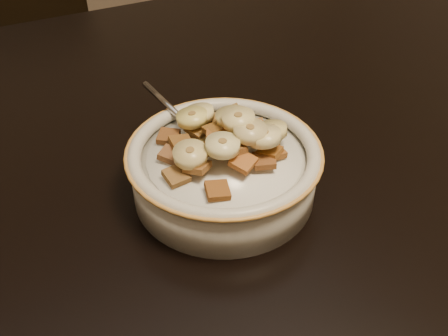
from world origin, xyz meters
name	(u,v)px	position (x,y,z in m)	size (l,w,h in m)	color
table	(123,190)	(0.00, 0.00, 0.73)	(1.40, 0.90, 0.04)	black
chair	(17,66)	(-0.04, 0.78, 0.52)	(0.46, 0.46, 1.03)	black
cereal_bowl	(224,175)	(0.09, -0.07, 0.77)	(0.18, 0.18, 0.04)	silver
milk	(224,158)	(0.09, -0.07, 0.79)	(0.15, 0.15, 0.00)	white
spoon	(205,140)	(0.08, -0.04, 0.80)	(0.03, 0.04, 0.01)	#B8B8B8
cereal_square_0	(236,128)	(0.11, -0.05, 0.81)	(0.02, 0.02, 0.01)	brown
cereal_square_1	(264,160)	(0.11, -0.10, 0.80)	(0.02, 0.02, 0.01)	brown
cereal_square_2	(197,167)	(0.05, -0.08, 0.81)	(0.02, 0.02, 0.01)	brown
cereal_square_3	(198,128)	(0.08, -0.03, 0.81)	(0.02, 0.02, 0.01)	#976524
cereal_square_4	(220,120)	(0.10, -0.02, 0.80)	(0.02, 0.02, 0.01)	brown
cereal_square_5	(255,128)	(0.13, -0.05, 0.80)	(0.02, 0.02, 0.01)	brown
cereal_square_6	(171,155)	(0.04, -0.05, 0.80)	(0.02, 0.02, 0.01)	brown
cereal_square_7	(270,152)	(0.12, -0.09, 0.80)	(0.02, 0.02, 0.01)	brown
cereal_square_8	(232,114)	(0.12, -0.02, 0.80)	(0.02, 0.02, 0.01)	brown
cereal_square_9	(243,162)	(0.09, -0.10, 0.81)	(0.02, 0.02, 0.01)	#9C5629
cereal_square_10	(217,136)	(0.08, -0.06, 0.82)	(0.02, 0.02, 0.01)	brown
cereal_square_11	(168,137)	(0.05, -0.02, 0.80)	(0.02, 0.02, 0.01)	brown
cereal_square_12	(218,190)	(0.06, -0.12, 0.80)	(0.02, 0.02, 0.01)	brown
cereal_square_13	(202,149)	(0.06, -0.07, 0.81)	(0.02, 0.02, 0.01)	brown
cereal_square_14	(215,129)	(0.09, -0.05, 0.81)	(0.02, 0.02, 0.01)	brown
cereal_square_15	(237,134)	(0.10, -0.07, 0.82)	(0.02, 0.02, 0.01)	brown
cereal_square_16	(176,176)	(0.03, -0.08, 0.80)	(0.02, 0.02, 0.01)	brown
cereal_square_17	(181,142)	(0.05, -0.04, 0.80)	(0.02, 0.02, 0.01)	brown
cereal_square_18	(233,148)	(0.09, -0.08, 0.81)	(0.02, 0.02, 0.01)	#955225
cereal_square_19	(200,123)	(0.08, -0.02, 0.80)	(0.02, 0.02, 0.01)	#9A5F31
cereal_square_20	(226,129)	(0.10, -0.04, 0.81)	(0.02, 0.02, 0.01)	brown
cereal_square_21	(228,124)	(0.11, -0.04, 0.81)	(0.02, 0.02, 0.01)	brown
cereal_square_22	(259,130)	(0.13, -0.06, 0.80)	(0.02, 0.02, 0.01)	#985F2C
cereal_square_23	(257,133)	(0.12, -0.07, 0.81)	(0.02, 0.02, 0.01)	brown
cereal_square_24	(273,152)	(0.13, -0.09, 0.80)	(0.02, 0.02, 0.01)	brown
cereal_square_25	(237,127)	(0.11, -0.05, 0.81)	(0.02, 0.02, 0.01)	brown
banana_slice_0	(190,154)	(0.05, -0.08, 0.82)	(0.03, 0.03, 0.01)	#D1B772
banana_slice_1	(199,114)	(0.08, -0.02, 0.81)	(0.03, 0.03, 0.01)	#DECD7A
banana_slice_2	(250,131)	(0.11, -0.08, 0.83)	(0.03, 0.03, 0.01)	tan
banana_slice_3	(223,145)	(0.08, -0.09, 0.82)	(0.03, 0.03, 0.01)	#FFF2A3
banana_slice_4	(192,118)	(0.07, -0.02, 0.81)	(0.03, 0.03, 0.01)	#DECD6E
banana_slice_5	(264,137)	(0.12, -0.09, 0.82)	(0.03, 0.03, 0.01)	#FFEF9D
banana_slice_6	(271,131)	(0.14, -0.07, 0.81)	(0.03, 0.03, 0.01)	#E9CE76
banana_slice_7	(232,117)	(0.10, -0.05, 0.82)	(0.03, 0.03, 0.01)	tan
banana_slice_8	(238,119)	(0.10, -0.06, 0.83)	(0.03, 0.03, 0.01)	#F6E59E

